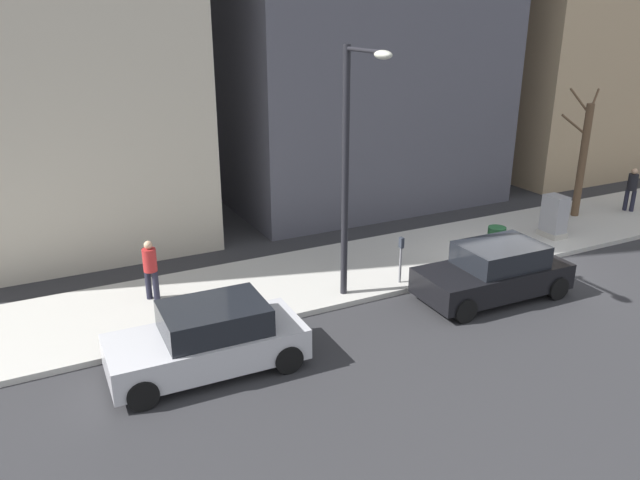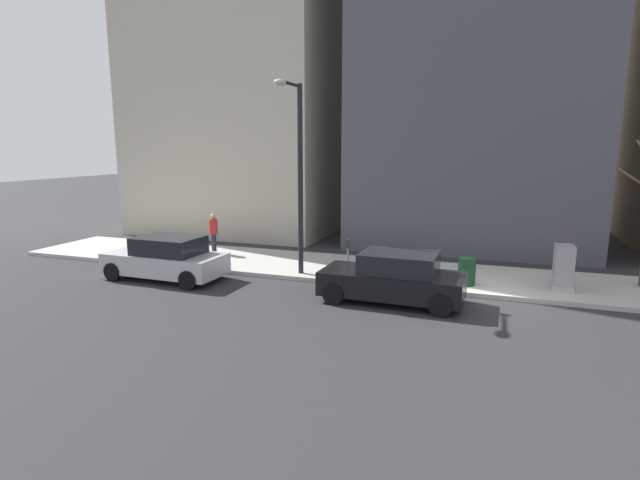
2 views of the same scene
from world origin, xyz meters
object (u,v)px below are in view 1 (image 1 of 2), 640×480
parked_car_black (494,272)px  bare_tree (582,158)px  parked_car_silver (209,339)px  parking_meter (401,255)px  pedestrian_midblock (150,267)px  trash_bin (496,241)px  streetlamp (351,156)px  pedestrian_near_meter (632,187)px  utility_box (554,217)px

parked_car_black → bare_tree: 8.46m
bare_tree → parked_car_silver: bearing=104.2°
parking_meter → pedestrian_midblock: 6.80m
parked_car_black → trash_bin: size_ratio=4.71×
pedestrian_midblock → bare_tree: bearing=49.3°
parking_meter → pedestrian_midblock: pedestrian_midblock is taller
streetlamp → pedestrian_near_meter: size_ratio=3.92×
streetlamp → trash_bin: bearing=-83.8°
parked_car_silver → pedestrian_near_meter: pedestrian_near_meter is taller
trash_bin → pedestrian_midblock: (1.60, 10.37, 0.49)m
utility_box → pedestrian_near_meter: bearing=-80.8°
utility_box → trash_bin: utility_box is taller
parked_car_silver → bare_tree: 15.93m
utility_box → pedestrian_midblock: pedestrian_midblock is taller
utility_box → bare_tree: bearing=-62.4°
parking_meter → pedestrian_near_meter: pedestrian_near_meter is taller
parked_car_silver → utility_box: size_ratio=2.97×
bare_tree → pedestrian_near_meter: bearing=-103.2°
pedestrian_midblock → parked_car_black: bearing=24.9°
bare_tree → trash_bin: 5.91m
parked_car_black → parking_meter: parked_car_black is taller
parked_car_silver → parked_car_black: bearing=-88.3°
bare_tree → parked_car_black: bearing=117.6°
utility_box → pedestrian_midblock: (1.20, 13.24, 0.24)m
trash_bin → pedestrian_midblock: 10.51m
parking_meter → utility_box: (0.85, -6.76, -0.13)m
utility_box → streetlamp: (-1.02, 8.52, 3.17)m
utility_box → pedestrian_near_meter: 4.87m
parked_car_black → trash_bin: (2.13, -1.97, -0.14)m
parking_meter → bare_tree: bare_tree is taller
parked_car_silver → bare_tree: (3.89, -15.37, 1.61)m
trash_bin → pedestrian_midblock: pedestrian_midblock is taller
bare_tree → pedestrian_near_meter: 2.66m
utility_box → streetlamp: 9.14m
trash_bin → pedestrian_midblock: size_ratio=0.54×
streetlamp → bare_tree: (2.33, -11.03, -1.67)m
pedestrian_midblock → trash_bin: bearing=40.1°
utility_box → bare_tree: (1.32, -2.51, 1.50)m
parked_car_black → parked_car_silver: 8.02m
parked_car_silver → utility_box: bearing=-77.3°
pedestrian_near_meter → pedestrian_midblock: size_ratio=1.00×
parked_car_black → pedestrian_near_meter: bearing=-69.6°
trash_bin → pedestrian_near_meter: pedestrian_near_meter is taller
trash_bin → pedestrian_near_meter: 7.77m
parked_car_silver → streetlamp: streetlamp is taller
parking_meter → utility_box: utility_box is taller
streetlamp → bare_tree: 11.40m
streetlamp → parked_car_silver: bearing=109.7°
pedestrian_near_meter → pedestrian_midblock: (0.42, 18.04, 0.00)m
utility_box → pedestrian_midblock: 13.30m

